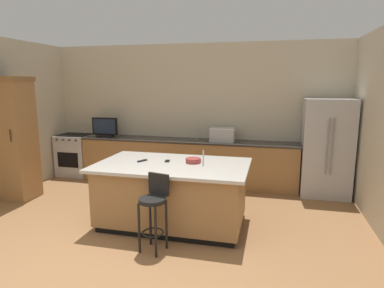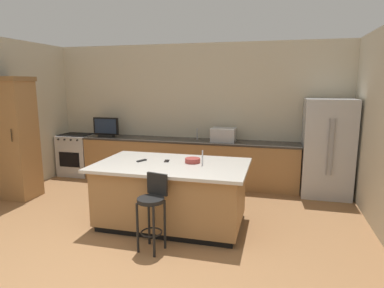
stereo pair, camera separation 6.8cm
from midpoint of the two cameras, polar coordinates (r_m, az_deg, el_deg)
ground_plane at (r=3.92m, az=-14.64°, el=-22.13°), size 16.21×16.21×0.00m
wall_back at (r=7.13m, az=0.84°, el=5.36°), size 6.79×0.12×2.91m
counter_back at (r=6.95m, az=-0.54°, el=-3.06°), size 4.56×0.62×0.93m
kitchen_island at (r=4.96m, az=-3.10°, el=-8.55°), size 2.22×1.34×0.93m
refrigerator at (r=6.62m, az=22.65°, el=-0.63°), size 0.87×0.80×1.82m
range_oven at (r=8.04m, az=-19.08°, el=-1.73°), size 0.72×0.63×0.95m
cabinet_tower at (r=6.75m, az=-28.06°, el=1.19°), size 0.67×0.57×2.21m
microwave at (r=6.68m, az=5.75°, el=1.61°), size 0.48×0.36×0.28m
tv_monitor at (r=7.47m, az=-14.43°, el=2.72°), size 0.58×0.16×0.42m
sink_faucet_back at (r=6.89m, az=1.18°, el=1.77°), size 0.02×0.02×0.24m
sink_faucet_island at (r=4.69m, az=2.24°, el=-2.45°), size 0.02×0.02×0.22m
bar_stool_center at (r=4.20m, az=-6.41°, el=-10.57°), size 0.35×0.37×0.98m
fruit_bowl at (r=4.87m, az=0.51°, el=-2.87°), size 0.23×0.23×0.07m
cell_phone at (r=4.98m, az=-4.00°, el=-2.94°), size 0.10×0.16×0.01m
tv_remote at (r=5.02m, az=-8.32°, el=-2.85°), size 0.12×0.17×0.02m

